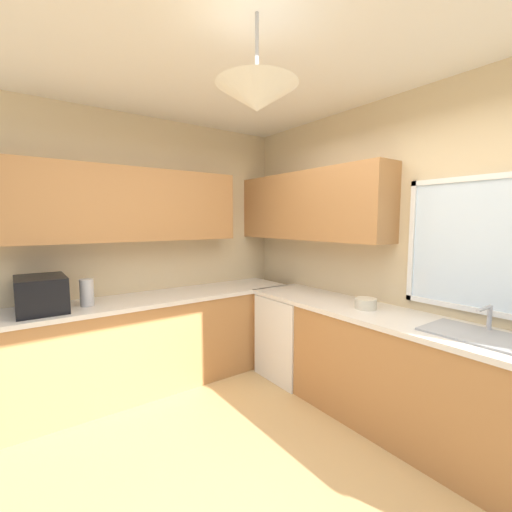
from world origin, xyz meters
The scene contains 9 objects.
ground_plane centered at (0.00, 0.00, 0.00)m, with size 9.05×9.05×0.00m, color tan.
room_shell centered at (-0.83, 0.56, 1.88)m, with size 4.23×3.36×2.77m.
counter_run_left centered at (-1.75, 0.00, 0.45)m, with size 0.65×2.97×0.90m.
counter_run_back centered at (0.21, 1.31, 0.45)m, with size 3.32×0.65×0.90m.
dishwasher centered at (-1.09, 1.28, 0.43)m, with size 0.60×0.60×0.86m, color white.
microwave centered at (-1.75, -0.92, 1.05)m, with size 0.48×0.36×0.29m, color black.
kettle centered at (-1.73, -0.59, 1.02)m, with size 0.11×0.11×0.24m, color #B7B7BC.
sink_assembly centered at (0.63, 1.32, 0.91)m, with size 0.63×0.40×0.19m.
bowl centered at (-0.23, 1.31, 0.95)m, with size 0.18×0.18×0.09m, color beige.
Camera 1 is at (1.50, -1.09, 1.65)m, focal length 23.72 mm.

